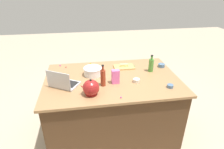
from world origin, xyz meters
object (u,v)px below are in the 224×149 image
object	(u,v)px
bottle_soy	(103,77)
ramekin_medium	(170,86)
bottle_olive	(151,65)
candy_bag	(115,77)
butter_stick_left	(124,65)
laptop	(63,83)
mixing_bowl_large	(93,71)
ramekin_small	(136,80)
ramekin_wide	(161,65)
cutting_board	(124,67)
kettle	(91,88)

from	to	relation	value
bottle_soy	ramekin_medium	distance (m)	0.78
bottle_olive	candy_bag	distance (m)	0.58
butter_stick_left	candy_bag	distance (m)	0.47
butter_stick_left	laptop	bearing A→B (deg)	26.55
mixing_bowl_large	bottle_olive	bearing A→B (deg)	179.00
bottle_soy	ramekin_small	xyz separation A→B (m)	(-0.41, -0.02, -0.08)
ramekin_medium	butter_stick_left	bearing A→B (deg)	-56.54
laptop	ramekin_wide	size ratio (longest dim) A/B	4.15
bottle_soy	ramekin_medium	world-z (taller)	bottle_soy
mixing_bowl_large	ramekin_wide	size ratio (longest dim) A/B	2.60
mixing_bowl_large	butter_stick_left	world-z (taller)	mixing_bowl_large
laptop	ramekin_medium	size ratio (longest dim) A/B	5.31
cutting_board	kettle	bearing A→B (deg)	51.59
kettle	cutting_board	xyz separation A→B (m)	(-0.50, -0.63, -0.07)
ramekin_medium	laptop	bearing A→B (deg)	-10.03
bottle_olive	ramekin_small	size ratio (longest dim) A/B	2.80
cutting_board	bottle_soy	bearing A→B (deg)	52.69
ramekin_wide	ramekin_medium	bearing A→B (deg)	77.96
ramekin_medium	cutting_board	bearing A→B (deg)	-56.42
mixing_bowl_large	ramekin_medium	distance (m)	0.98
kettle	ramekin_small	size ratio (longest dim) A/B	2.57
laptop	ramekin_small	world-z (taller)	laptop
ramekin_medium	candy_bag	xyz separation A→B (m)	(0.61, -0.20, 0.07)
ramekin_small	ramekin_medium	bearing A→B (deg)	152.16
kettle	ramekin_small	xyz separation A→B (m)	(-0.56, -0.19, -0.06)
laptop	candy_bag	distance (m)	0.62
mixing_bowl_large	ramekin_small	bearing A→B (deg)	151.69
laptop	ramekin_wide	xyz separation A→B (m)	(-1.34, -0.34, -0.02)
cutting_board	ramekin_small	bearing A→B (deg)	98.02
cutting_board	ramekin_wide	size ratio (longest dim) A/B	3.11
bottle_olive	ramekin_medium	distance (m)	0.46
bottle_soy	kettle	bearing A→B (deg)	48.83
laptop	mixing_bowl_large	xyz separation A→B (m)	(-0.36, -0.24, 0.01)
bottle_soy	ramekin_small	world-z (taller)	bottle_soy
bottle_soy	candy_bag	world-z (taller)	bottle_soy
bottle_soy	cutting_board	size ratio (longest dim) A/B	0.92
bottle_soy	cutting_board	world-z (taller)	bottle_soy
laptop	bottle_olive	size ratio (longest dim) A/B	1.63
bottle_olive	cutting_board	distance (m)	0.38
mixing_bowl_large	bottle_soy	world-z (taller)	bottle_soy
bottle_olive	ramekin_wide	distance (m)	0.24
ramekin_wide	mixing_bowl_large	bearing A→B (deg)	5.81
bottle_soy	butter_stick_left	bearing A→B (deg)	-127.46
kettle	cutting_board	world-z (taller)	kettle
mixing_bowl_large	ramekin_small	distance (m)	0.58
bottle_olive	butter_stick_left	bearing A→B (deg)	-27.89
bottle_olive	mixing_bowl_large	bearing A→B (deg)	-1.00
kettle	ramekin_medium	bearing A→B (deg)	-179.72
ramekin_medium	ramekin_wide	world-z (taller)	ramekin_wide
laptop	mixing_bowl_large	world-z (taller)	laptop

